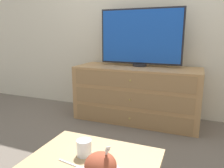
% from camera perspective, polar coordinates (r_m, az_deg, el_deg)
% --- Properties ---
extents(ground_plane, '(12.00, 12.00, 0.00)m').
position_cam_1_polar(ground_plane, '(3.20, 6.79, -7.04)').
color(ground_plane, '#70665B').
extents(wall_back, '(12.00, 0.05, 2.60)m').
position_cam_1_polar(wall_back, '(3.04, 7.58, 16.83)').
color(wall_back, silver).
rests_on(wall_back, ground_plane).
extents(dresser, '(1.54, 0.58, 0.69)m').
position_cam_1_polar(dresser, '(2.80, 6.39, -2.58)').
color(dresser, tan).
rests_on(dresser, ground_plane).
extents(tv, '(1.03, 0.18, 0.71)m').
position_cam_1_polar(tv, '(2.78, 7.48, 11.99)').
color(tv, '#232328').
rests_on(tv, dresser).
extents(takeout_bowl, '(0.20, 0.20, 0.18)m').
position_cam_1_polar(takeout_bowl, '(1.15, -3.00, -21.04)').
color(takeout_bowl, silver).
rests_on(takeout_bowl, coffee_table).
extents(drink_cup, '(0.09, 0.09, 0.10)m').
position_cam_1_polar(drink_cup, '(1.34, -7.28, -16.40)').
color(drink_cup, white).
rests_on(drink_cup, coffee_table).
extents(knife, '(0.16, 0.04, 0.01)m').
position_cam_1_polar(knife, '(1.29, -10.83, -19.77)').
color(knife, white).
rests_on(knife, coffee_table).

